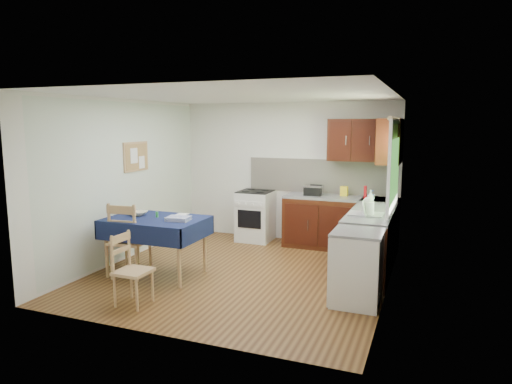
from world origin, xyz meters
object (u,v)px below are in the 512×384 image
at_px(chair_far, 128,238).
at_px(sandwich_press, 314,190).
at_px(chair_near, 130,267).
at_px(dish_rack, 366,213).
at_px(kettle, 368,207).
at_px(toaster, 316,190).
at_px(dining_table, 156,225).

distance_m(chair_far, sandwich_press, 3.25).
bearing_deg(chair_near, chair_far, 38.03).
bearing_deg(chair_near, sandwich_press, -21.90).
bearing_deg(dish_rack, kettle, -50.13).
distance_m(chair_far, dish_rack, 3.27).
relative_size(chair_far, toaster, 4.35).
xyz_separation_m(dining_table, chair_far, (-0.29, -0.24, -0.15)).
xyz_separation_m(dining_table, chair_near, (0.31, -1.03, -0.26)).
height_order(dining_table, dish_rack, dish_rack).
bearing_deg(chair_near, kettle, -52.55).
height_order(sandwich_press, dish_rack, dish_rack).
xyz_separation_m(toaster, dish_rack, (1.04, -1.42, -0.06)).
height_order(dining_table, toaster, toaster).
xyz_separation_m(toaster, sandwich_press, (-0.04, -0.00, 0.00)).
relative_size(dining_table, chair_near, 1.57).
bearing_deg(toaster, kettle, -63.53).
bearing_deg(toaster, sandwich_press, 177.17).
bearing_deg(chair_far, dining_table, -146.71).
bearing_deg(chair_far, kettle, -166.82).
distance_m(toaster, sandwich_press, 0.04).
height_order(chair_near, sandwich_press, sandwich_press).
bearing_deg(toaster, dish_rack, -63.67).
height_order(dish_rack, kettle, kettle).
xyz_separation_m(chair_far, chair_near, (0.60, -0.79, -0.11)).
bearing_deg(kettle, toaster, 126.26).
xyz_separation_m(dining_table, sandwich_press, (1.68, 2.30, 0.27)).
distance_m(chair_far, toaster, 3.27).
bearing_deg(dish_rack, chair_far, -160.79).
relative_size(chair_far, kettle, 4.15).
bearing_deg(chair_far, toaster, -134.49).
relative_size(chair_near, sandwich_press, 2.86).
distance_m(chair_near, sandwich_press, 3.64).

